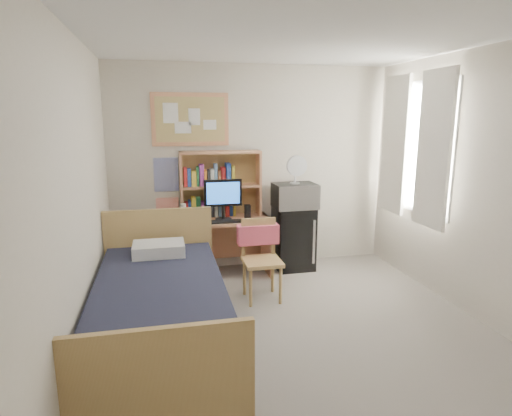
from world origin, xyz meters
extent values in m
cube|color=gray|center=(0.00, 0.00, -0.01)|extent=(3.60, 4.20, 0.02)
cube|color=white|center=(0.00, 0.00, 2.60)|extent=(3.60, 4.20, 0.02)
cube|color=beige|center=(0.00, 2.10, 1.30)|extent=(3.60, 0.04, 2.60)
cube|color=beige|center=(0.00, -2.10, 1.30)|extent=(3.60, 0.04, 2.60)
cube|color=beige|center=(-1.80, 0.00, 1.30)|extent=(0.04, 4.20, 2.60)
cube|color=beige|center=(1.80, 0.00, 1.30)|extent=(0.04, 4.20, 2.60)
cube|color=white|center=(1.75, 1.20, 1.60)|extent=(0.10, 1.40, 1.70)
cube|color=white|center=(1.72, 0.80, 1.60)|extent=(0.04, 0.55, 1.70)
cube|color=white|center=(1.72, 1.60, 1.60)|extent=(0.04, 0.55, 1.70)
cube|color=tan|center=(-0.78, 2.08, 1.92)|extent=(0.94, 0.03, 0.64)
cube|color=#2B3DAC|center=(-1.10, 2.09, 1.25)|extent=(0.30, 0.01, 0.42)
cube|color=#F4432B|center=(-1.10, 2.09, 0.78)|extent=(0.28, 0.01, 0.36)
cube|color=tan|center=(-0.44, 1.79, 0.36)|extent=(1.17, 0.60, 0.72)
cube|color=tan|center=(-0.15, 0.95, 0.44)|extent=(0.44, 0.44, 0.88)
cube|color=black|center=(0.49, 1.84, 0.41)|extent=(0.48, 0.48, 0.81)
cube|color=black|center=(-1.23, 0.15, 0.30)|extent=(1.12, 2.21, 0.60)
cube|color=tan|center=(-0.44, 1.94, 1.13)|extent=(1.00, 0.27, 0.82)
cube|color=black|center=(-0.44, 1.73, 0.97)|extent=(0.46, 0.04, 0.49)
cube|color=black|center=(-0.45, 1.59, 0.73)|extent=(0.43, 0.14, 0.02)
cube|color=black|center=(-0.74, 1.74, 0.80)|extent=(0.06, 0.06, 0.15)
cube|color=black|center=(-0.14, 1.73, 0.81)|extent=(0.07, 0.07, 0.17)
cylinder|color=silver|center=(-0.93, 1.70, 0.84)|extent=(0.07, 0.07, 0.23)
cube|color=#F25C77|center=(-0.15, 1.15, 0.68)|extent=(0.46, 0.14, 0.22)
cube|color=silver|center=(0.49, 1.82, 0.97)|extent=(0.53, 0.40, 0.31)
cylinder|color=silver|center=(0.49, 1.82, 1.28)|extent=(0.26, 0.26, 0.32)
cube|color=silver|center=(-1.22, 0.90, 0.66)|extent=(0.51, 0.36, 0.12)
camera|label=1|loc=(-1.20, -3.29, 1.96)|focal=30.00mm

